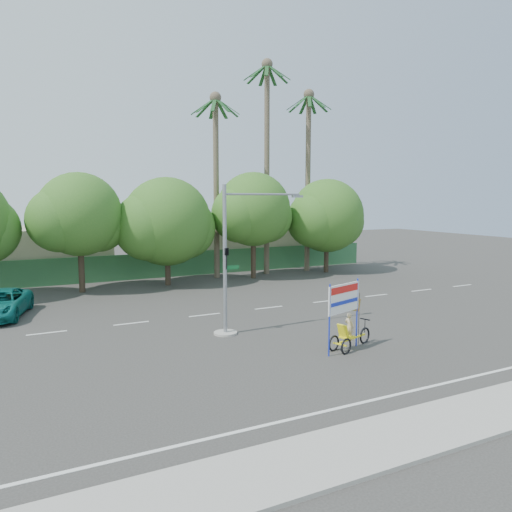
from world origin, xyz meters
name	(u,v)px	position (x,y,z in m)	size (l,w,h in m)	color
ground	(317,350)	(0.00, 0.00, 0.00)	(120.00, 120.00, 0.00)	#33302D
sidewalk_near	(463,418)	(0.00, -7.50, 0.06)	(50.00, 2.40, 0.12)	gray
fence	(167,265)	(0.00, 21.50, 1.00)	(38.00, 0.08, 2.00)	#336B3D
building_left	(27,253)	(-10.00, 26.00, 2.00)	(12.00, 8.00, 4.00)	#B4AB8F
building_right	(234,246)	(8.00, 26.00, 1.80)	(14.00, 8.00, 3.60)	#B4AB8F
tree_left	(79,217)	(-7.05, 18.00, 5.06)	(6.66, 5.60, 8.07)	#473828
tree_center	(166,224)	(-1.05, 18.00, 4.47)	(7.62, 6.40, 7.85)	#473828
tree_right	(253,212)	(5.95, 18.00, 5.24)	(6.90, 5.80, 8.36)	#473828
tree_far_right	(326,218)	(12.95, 18.00, 4.64)	(7.38, 6.20, 7.94)	#473828
palm_tall	(267,147)	(8.00, 19.50, 10.46)	(3.73, 3.79, 17.45)	#70604C
palm_mid	(308,162)	(12.00, 19.50, 9.40)	(3.73, 3.79, 15.45)	#70604C
palm_short	(216,165)	(3.50, 19.50, 8.86)	(3.73, 3.79, 14.45)	#70604C
traffic_signal	(231,272)	(-2.20, 3.98, 2.92)	(4.72, 1.10, 7.00)	gray
trike_billboard	(347,321)	(1.14, -0.52, 1.21)	(2.93, 1.27, 3.01)	black
pickup_truck	(0,304)	(-11.96, 12.44, 0.74)	(2.45, 5.32, 1.48)	#0F6E67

